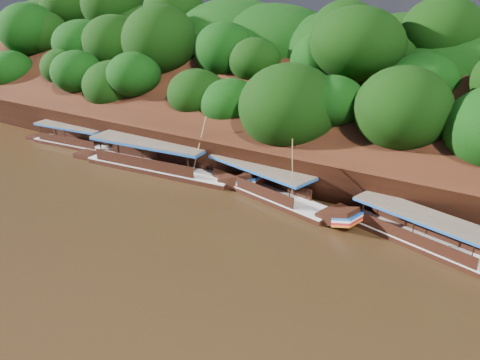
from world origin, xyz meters
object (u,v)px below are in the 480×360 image
(boat_2, at_px, (167,167))
(boat_3, at_px, (82,143))
(boat_0, at_px, (439,246))
(boat_1, at_px, (273,193))

(boat_2, relative_size, boat_3, 1.37)
(boat_2, bearing_deg, boat_0, -8.67)
(boat_1, relative_size, boat_3, 1.12)
(boat_2, distance_m, boat_3, 12.32)
(boat_0, height_order, boat_3, boat_0)
(boat_1, bearing_deg, boat_2, -166.12)
(boat_0, relative_size, boat_1, 0.93)
(boat_1, xyz_separation_m, boat_2, (-10.74, -0.17, 0.06))
(boat_2, bearing_deg, boat_3, 170.76)
(boat_0, bearing_deg, boat_1, -170.40)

